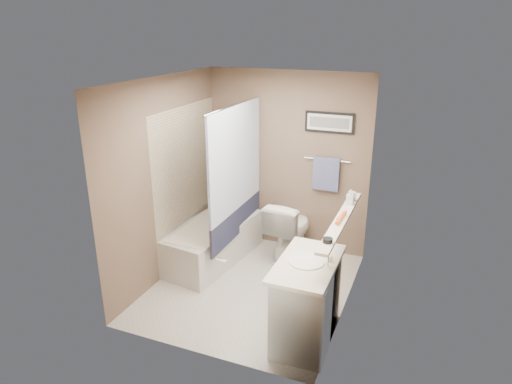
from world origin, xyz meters
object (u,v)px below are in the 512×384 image
at_px(candle_bowl_near, 328,240).
at_px(toilet, 289,229).
at_px(glass_jar, 352,196).
at_px(bathtub, 212,242).
at_px(vanity, 307,303).
at_px(hair_brush_back, 342,216).
at_px(soap_bottle, 350,197).
at_px(hair_brush_front, 340,219).

bearing_deg(candle_bowl_near, toilet, 117.92).
bearing_deg(glass_jar, candle_bowl_near, -90.00).
relative_size(bathtub, vanity, 1.67).
height_order(bathtub, hair_brush_back, hair_brush_back).
bearing_deg(soap_bottle, bathtub, 174.04).
height_order(bathtub, glass_jar, glass_jar).
height_order(glass_jar, soap_bottle, soap_bottle).
bearing_deg(vanity, candle_bowl_near, -25.03).
bearing_deg(candle_bowl_near, hair_brush_front, 90.00).
bearing_deg(toilet, soap_bottle, 148.87).
bearing_deg(glass_jar, hair_brush_back, -90.00).
distance_m(vanity, glass_jar, 1.29).
bearing_deg(hair_brush_front, candle_bowl_near, -90.00).
relative_size(toilet, candle_bowl_near, 8.94).
distance_m(bathtub, candle_bowl_near, 2.31).
distance_m(glass_jar, soap_bottle, 0.12).
bearing_deg(bathtub, hair_brush_front, -13.44).
bearing_deg(hair_brush_back, glass_jar, 90.00).
height_order(toilet, hair_brush_back, hair_brush_back).
height_order(toilet, hair_brush_front, hair_brush_front).
distance_m(candle_bowl_near, hair_brush_back, 0.58).
bearing_deg(bathtub, candle_bowl_near, -25.85).
height_order(vanity, candle_bowl_near, candle_bowl_near).
bearing_deg(toilet, hair_brush_front, 132.77).
bearing_deg(candle_bowl_near, vanity, 157.54).
height_order(vanity, glass_jar, glass_jar).
bearing_deg(hair_brush_front, vanity, -114.01).
height_order(candle_bowl_near, soap_bottle, soap_bottle).
relative_size(toilet, hair_brush_back, 3.66).
bearing_deg(toilet, hair_brush_back, 135.11).
xyz_separation_m(bathtub, hair_brush_front, (1.79, -0.68, 0.89)).
distance_m(bathtub, glass_jar, 2.01).
bearing_deg(vanity, hair_brush_back, 67.41).
height_order(hair_brush_back, soap_bottle, soap_bottle).
relative_size(glass_jar, soap_bottle, 0.62).
distance_m(bathtub, toilet, 1.04).
bearing_deg(soap_bottle, vanity, -101.47).
xyz_separation_m(toilet, glass_jar, (0.87, -0.53, 0.76)).
xyz_separation_m(toilet, candle_bowl_near, (0.87, -1.64, 0.73)).
bearing_deg(hair_brush_back, toilet, 129.50).
distance_m(toilet, candle_bowl_near, 1.99).
height_order(bathtub, soap_bottle, soap_bottle).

